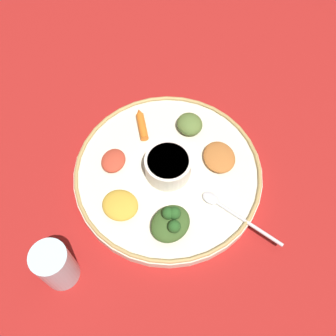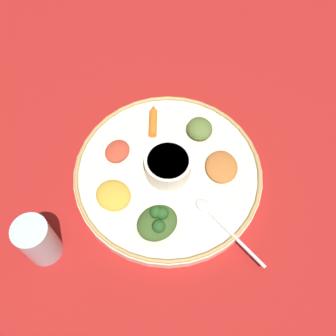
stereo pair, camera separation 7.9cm
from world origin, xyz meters
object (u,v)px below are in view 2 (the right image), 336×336
(spoon, at_px, (219,221))
(greens_pile, at_px, (158,222))
(carrot_near_spoon, at_px, (153,121))
(center_bowl, at_px, (168,166))
(drinking_glass, at_px, (39,242))

(spoon, height_order, greens_pile, greens_pile)
(carrot_near_spoon, bearing_deg, center_bowl, 37.28)
(center_bowl, height_order, drinking_glass, drinking_glass)
(center_bowl, height_order, carrot_near_spoon, center_bowl)
(center_bowl, relative_size, greens_pile, 0.90)
(greens_pile, distance_m, drinking_glass, 0.22)
(center_bowl, bearing_deg, greens_pile, 12.75)
(greens_pile, bearing_deg, drinking_glass, -56.99)
(center_bowl, relative_size, spoon, 0.56)
(greens_pile, distance_m, carrot_near_spoon, 0.24)
(spoon, height_order, carrot_near_spoon, carrot_near_spoon)
(greens_pile, height_order, carrot_near_spoon, greens_pile)
(spoon, distance_m, greens_pile, 0.12)
(center_bowl, distance_m, drinking_glass, 0.28)
(carrot_near_spoon, relative_size, drinking_glass, 0.72)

